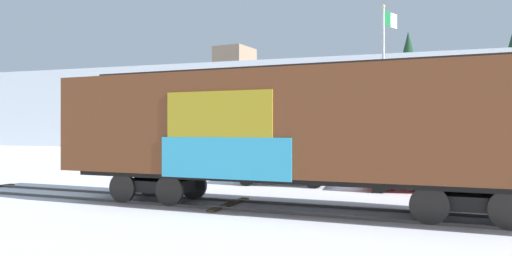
% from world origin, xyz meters
% --- Properties ---
extents(ground_plane, '(260.00, 260.00, 0.00)m').
position_xyz_m(ground_plane, '(0.00, 0.00, 0.00)').
color(ground_plane, silver).
extents(track, '(59.98, 5.43, 0.08)m').
position_xyz_m(track, '(0.53, 0.06, 0.04)').
color(track, '#4C4742').
rests_on(track, ground_plane).
extents(freight_car, '(14.16, 3.92, 4.10)m').
position_xyz_m(freight_car, '(1.48, -0.00, 2.36)').
color(freight_car, brown).
rests_on(freight_car, ground_plane).
extents(flagpole, '(0.68, 1.23, 8.19)m').
position_xyz_m(flagpole, '(3.56, 10.17, 5.08)').
color(flagpole, silver).
rests_on(flagpole, ground_plane).
extents(hillside, '(126.46, 42.18, 14.48)m').
position_xyz_m(hillside, '(0.03, 57.86, 5.07)').
color(hillside, silver).
rests_on(hillside, ground_plane).
extents(parked_car_silver, '(4.04, 1.96, 1.55)m').
position_xyz_m(parked_car_silver, '(-0.33, 5.69, 0.78)').
color(parked_car_silver, '#B7BABF').
rests_on(parked_car_silver, ground_plane).
extents(parked_car_red, '(4.63, 2.21, 1.51)m').
position_xyz_m(parked_car_red, '(5.06, 5.28, 0.78)').
color(parked_car_red, '#B21E1E').
rests_on(parked_car_red, ground_plane).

